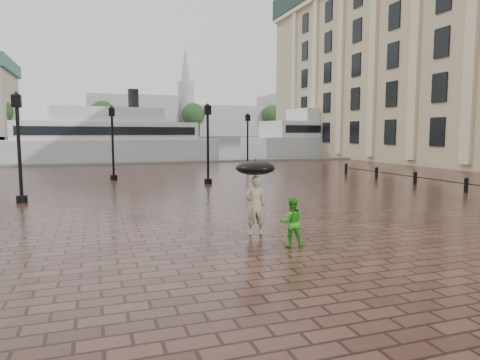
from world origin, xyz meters
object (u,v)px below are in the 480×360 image
at_px(ferry_far, 332,136).
at_px(ferry_near, 108,139).
at_px(street_lamps, 120,142).
at_px(child_pedestrian, 292,222).
at_px(adult_pedestrian, 255,205).

bearing_deg(ferry_far, ferry_near, 178.01).
bearing_deg(ferry_near, street_lamps, -99.39).
xyz_separation_m(street_lamps, ferry_near, (-0.06, 19.79, -0.06)).
distance_m(street_lamps, ferry_far, 37.98).
xyz_separation_m(child_pedestrian, ferry_near, (-3.20, 37.30, 1.64)).
distance_m(child_pedestrian, ferry_near, 37.48).
bearing_deg(street_lamps, ferry_near, 90.17).
bearing_deg(adult_pedestrian, ferry_far, -113.35).
bearing_deg(adult_pedestrian, ferry_near, -75.50).
bearing_deg(ferry_far, street_lamps, -150.95).
bearing_deg(adult_pedestrian, street_lamps, -70.26).
xyz_separation_m(adult_pedestrian, ferry_near, (-2.80, 35.79, 1.43)).
relative_size(street_lamps, ferry_near, 0.91).
distance_m(street_lamps, adult_pedestrian, 16.30).
height_order(street_lamps, child_pedestrian, street_lamps).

